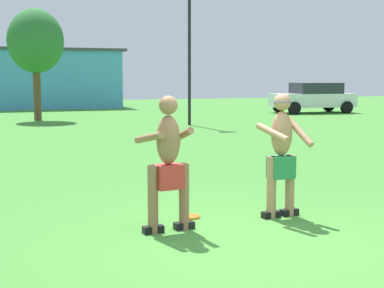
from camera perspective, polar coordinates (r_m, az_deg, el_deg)
name	(u,v)px	position (r m, az deg, el deg)	size (l,w,h in m)	color
ground_plane	(253,240)	(6.85, 6.09, -9.56)	(80.00, 80.00, 0.00)	#428433
player_with_cap	(282,149)	(7.84, 8.96, -0.53)	(0.64, 0.61, 1.71)	black
player_in_red	(168,161)	(7.04, -2.39, -1.69)	(0.69, 0.63, 1.69)	black
frisbee	(191,217)	(7.87, -0.12, -7.27)	(0.26, 0.26, 0.03)	orange
car_white_mid_lot	(313,97)	(30.73, 12.04, 4.60)	(4.38, 2.20, 1.58)	white
lamp_post	(189,34)	(22.51, -0.26, 10.90)	(0.60, 0.24, 5.77)	black
outbuilding_behind_lot	(1,78)	(36.81, -18.59, 6.23)	(14.27, 6.51, 3.56)	#4C9ED1
tree_behind_players	(36,42)	(25.78, -15.37, 9.83)	(2.40, 2.40, 4.81)	brown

